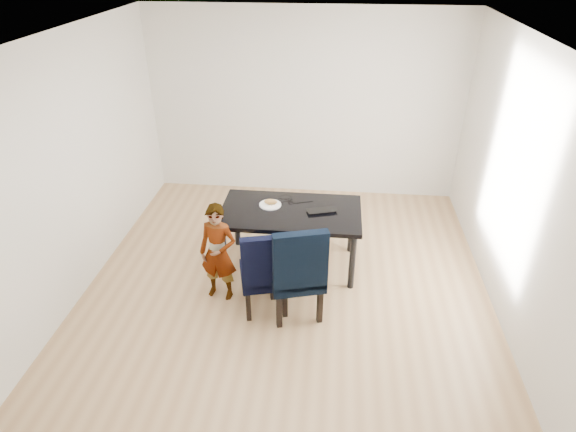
# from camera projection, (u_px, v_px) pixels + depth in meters

# --- Properties ---
(floor) EXTENTS (4.50, 5.00, 0.01)m
(floor) POSITION_uv_depth(u_px,v_px,m) (286.00, 290.00, 5.43)
(floor) COLOR tan
(floor) RESTS_ON ground
(ceiling) EXTENTS (4.50, 5.00, 0.01)m
(ceiling) POSITION_uv_depth(u_px,v_px,m) (286.00, 38.00, 4.06)
(ceiling) COLOR white
(ceiling) RESTS_ON wall_back
(wall_back) EXTENTS (4.50, 0.01, 2.70)m
(wall_back) POSITION_uv_depth(u_px,v_px,m) (305.00, 105.00, 6.90)
(wall_back) COLOR silver
(wall_back) RESTS_ON ground
(wall_front) EXTENTS (4.50, 0.01, 2.70)m
(wall_front) POSITION_uv_depth(u_px,v_px,m) (236.00, 387.00, 2.59)
(wall_front) COLOR silver
(wall_front) RESTS_ON ground
(wall_left) EXTENTS (0.01, 5.00, 2.70)m
(wall_left) POSITION_uv_depth(u_px,v_px,m) (68.00, 172.00, 4.94)
(wall_left) COLOR white
(wall_left) RESTS_ON ground
(wall_right) EXTENTS (0.01, 5.00, 2.70)m
(wall_right) POSITION_uv_depth(u_px,v_px,m) (523.00, 193.00, 4.54)
(wall_right) COLOR silver
(wall_right) RESTS_ON ground
(dining_table) EXTENTS (1.60, 0.90, 0.75)m
(dining_table) POSITION_uv_depth(u_px,v_px,m) (291.00, 238.00, 5.66)
(dining_table) COLOR black
(dining_table) RESTS_ON floor
(chair_left) EXTENTS (0.59, 0.60, 1.00)m
(chair_left) POSITION_uv_depth(u_px,v_px,m) (264.00, 268.00, 4.95)
(chair_left) COLOR black
(chair_left) RESTS_ON floor
(chair_right) EXTENTS (0.66, 0.68, 1.10)m
(chair_right) POSITION_uv_depth(u_px,v_px,m) (296.00, 268.00, 4.86)
(chair_right) COLOR black
(chair_right) RESTS_ON floor
(child) EXTENTS (0.45, 0.33, 1.13)m
(child) POSITION_uv_depth(u_px,v_px,m) (218.00, 253.00, 5.07)
(child) COLOR #FF4515
(child) RESTS_ON floor
(plate) EXTENTS (0.31, 0.31, 0.01)m
(plate) POSITION_uv_depth(u_px,v_px,m) (270.00, 205.00, 5.58)
(plate) COLOR white
(plate) RESTS_ON dining_table
(sandwich) EXTENTS (0.17, 0.11, 0.06)m
(sandwich) POSITION_uv_depth(u_px,v_px,m) (271.00, 202.00, 5.56)
(sandwich) COLOR #AE7C3E
(sandwich) RESTS_ON plate
(laptop) EXTENTS (0.39, 0.31, 0.03)m
(laptop) POSITION_uv_depth(u_px,v_px,m) (321.00, 209.00, 5.48)
(laptop) COLOR black
(laptop) RESTS_ON dining_table
(cable_tangle) EXTENTS (0.18, 0.18, 0.01)m
(cable_tangle) POSITION_uv_depth(u_px,v_px,m) (287.00, 202.00, 5.63)
(cable_tangle) COLOR black
(cable_tangle) RESTS_ON dining_table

